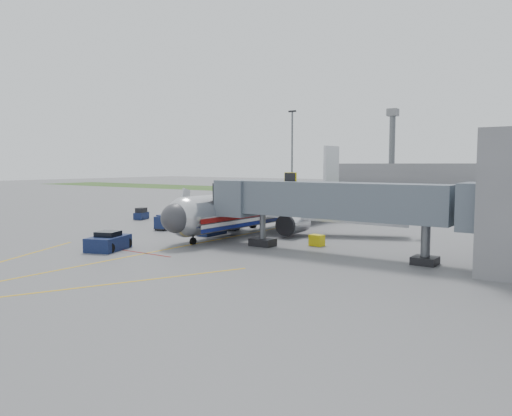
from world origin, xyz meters
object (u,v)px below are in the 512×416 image
Objects in this scene: pushback_tug at (108,242)px; airliner at (270,207)px; belt_loader at (212,230)px; ramp_worker at (252,220)px; baggage_tug at (141,214)px.

airliner is at bearing 78.66° from pushback_tug.
ramp_worker is (-1.03, 8.89, 0.24)m from belt_loader.
airliner is 23.52× the size of ramp_worker.
belt_loader is at bearing -18.31° from baggage_tug.
belt_loader reaches higher than pushback_tug.
airliner reaches higher than baggage_tug.
airliner is 4.52m from ramp_worker.
belt_loader is at bearing 84.21° from pushback_tug.
belt_loader reaches higher than ramp_worker.
belt_loader reaches higher than baggage_tug.
airliner is 7.70× the size of pushback_tug.
airliner reaches higher than pushback_tug.
baggage_tug reaches higher than ramp_worker.
pushback_tug is 21.67m from ramp_worker.
belt_loader is 2.84× the size of ramp_worker.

